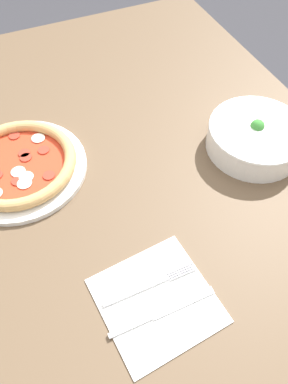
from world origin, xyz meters
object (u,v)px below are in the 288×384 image
(fork, at_px, (149,286))
(knife, at_px, (158,314))
(pizza, at_px, (18,165))
(bowl, at_px, (256,136))

(fork, distance_m, knife, 0.05)
(knife, bearing_deg, fork, 82.10)
(fork, bearing_deg, knife, -97.90)
(pizza, distance_m, fork, 0.40)
(fork, xyz_separation_m, knife, (0.05, -0.01, -0.00))
(pizza, bearing_deg, fork, 22.52)
(bowl, xyz_separation_m, fork, (0.22, -0.36, -0.03))
(bowl, height_order, knife, bowl)
(fork, bearing_deg, bowl, 30.39)
(fork, bearing_deg, pizza, 111.87)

